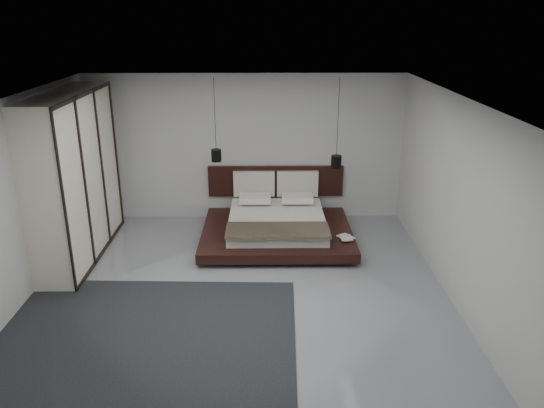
{
  "coord_description": "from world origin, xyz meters",
  "views": [
    {
      "loc": [
        0.39,
        -6.88,
        3.84
      ],
      "look_at": [
        0.48,
        1.2,
        0.91
      ],
      "focal_mm": 35.0,
      "sensor_mm": 36.0,
      "label": 1
    }
  ],
  "objects_px": {
    "pendant_right": "(336,161)",
    "wardrobe": "(74,177)",
    "lattice_screen": "(82,161)",
    "rug": "(141,334)",
    "bed": "(277,224)",
    "pendant_left": "(216,155)"
  },
  "relations": [
    {
      "from": "bed",
      "to": "pendant_right",
      "type": "relative_size",
      "value": 1.63
    },
    {
      "from": "lattice_screen",
      "to": "wardrobe",
      "type": "distance_m",
      "value": 1.17
    },
    {
      "from": "lattice_screen",
      "to": "rug",
      "type": "distance_m",
      "value": 4.19
    },
    {
      "from": "bed",
      "to": "lattice_screen",
      "type": "bearing_deg",
      "value": 171.37
    },
    {
      "from": "pendant_left",
      "to": "pendant_right",
      "type": "relative_size",
      "value": 0.92
    },
    {
      "from": "bed",
      "to": "pendant_right",
      "type": "bearing_deg",
      "value": 20.23
    },
    {
      "from": "lattice_screen",
      "to": "rug",
      "type": "relative_size",
      "value": 0.67
    },
    {
      "from": "rug",
      "to": "wardrobe",
      "type": "bearing_deg",
      "value": 121.55
    },
    {
      "from": "pendant_left",
      "to": "pendant_right",
      "type": "bearing_deg",
      "value": 0.0
    },
    {
      "from": "rug",
      "to": "bed",
      "type": "bearing_deg",
      "value": 59.72
    },
    {
      "from": "bed",
      "to": "pendant_left",
      "type": "relative_size",
      "value": 1.78
    },
    {
      "from": "wardrobe",
      "to": "rug",
      "type": "relative_size",
      "value": 0.7
    },
    {
      "from": "lattice_screen",
      "to": "pendant_right",
      "type": "relative_size",
      "value": 1.62
    },
    {
      "from": "bed",
      "to": "pendant_left",
      "type": "distance_m",
      "value": 1.63
    },
    {
      "from": "wardrobe",
      "to": "pendant_right",
      "type": "bearing_deg",
      "value": 12.96
    },
    {
      "from": "pendant_right",
      "to": "wardrobe",
      "type": "distance_m",
      "value": 4.47
    },
    {
      "from": "pendant_right",
      "to": "rug",
      "type": "xyz_separation_m",
      "value": [
        -2.85,
        -3.44,
        -1.31
      ]
    },
    {
      "from": "pendant_right",
      "to": "lattice_screen",
      "type": "bearing_deg",
      "value": 178.27
    },
    {
      "from": "pendant_right",
      "to": "bed",
      "type": "bearing_deg",
      "value": -159.77
    },
    {
      "from": "wardrobe",
      "to": "rug",
      "type": "xyz_separation_m",
      "value": [
        1.5,
        -2.44,
        -1.34
      ]
    },
    {
      "from": "pendant_right",
      "to": "pendant_left",
      "type": "bearing_deg",
      "value": -180.0
    },
    {
      "from": "pendant_right",
      "to": "rug",
      "type": "height_order",
      "value": "pendant_right"
    }
  ]
}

